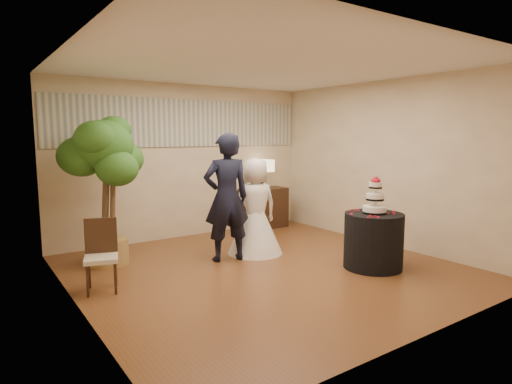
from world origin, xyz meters
TOP-DOWN VIEW (x-y plane):
  - floor at (0.00, 0.00)m, footprint 5.00×5.00m
  - ceiling at (0.00, 0.00)m, footprint 5.00×5.00m
  - wall_back at (0.00, 2.50)m, footprint 5.00×0.06m
  - wall_front at (0.00, -2.50)m, footprint 5.00×0.06m
  - wall_left at (-2.50, 0.00)m, footprint 0.06×5.00m
  - wall_right at (2.50, 0.00)m, footprint 0.06×5.00m
  - mural_border at (0.00, 2.48)m, footprint 4.90×0.02m
  - groom at (-0.22, 0.70)m, footprint 0.78×0.60m
  - bride at (0.35, 0.79)m, footprint 0.98×0.98m
  - cake_table at (1.28, -0.82)m, footprint 0.99×0.99m
  - wedding_cake at (1.28, -0.82)m, footprint 0.33×0.33m
  - console at (1.57, 2.25)m, footprint 0.98×0.44m
  - table_lamp at (1.57, 2.25)m, footprint 0.32×0.32m
  - ficus_tree at (-1.77, 1.52)m, footprint 1.49×1.49m
  - side_chair at (-2.14, 0.43)m, footprint 0.51×0.52m

SIDE VIEW (x-z plane):
  - floor at x=0.00m, z-range 0.00..0.00m
  - cake_table at x=1.28m, z-range 0.00..0.79m
  - console at x=1.57m, z-range 0.00..0.81m
  - side_chair at x=-2.14m, z-range 0.00..0.87m
  - bride at x=0.35m, z-range 0.00..1.53m
  - groom at x=-0.22m, z-range 0.00..1.92m
  - wedding_cake at x=1.28m, z-range 0.79..1.31m
  - table_lamp at x=1.57m, z-range 0.81..1.39m
  - ficus_tree at x=-1.77m, z-range 0.00..2.21m
  - wall_back at x=0.00m, z-range 0.00..2.80m
  - wall_front at x=0.00m, z-range 0.00..2.80m
  - wall_left at x=-2.50m, z-range 0.00..2.80m
  - wall_right at x=2.50m, z-range 0.00..2.80m
  - mural_border at x=0.00m, z-range 1.68..2.52m
  - ceiling at x=0.00m, z-range 2.80..2.80m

